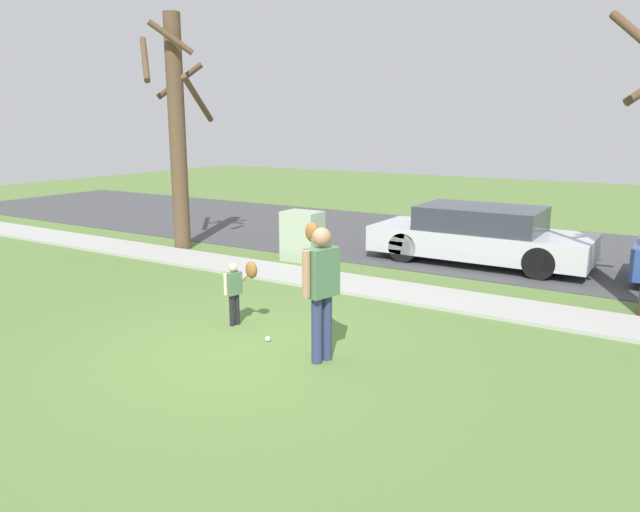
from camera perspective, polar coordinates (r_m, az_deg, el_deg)
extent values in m
plane|color=#567538|center=(11.06, 4.69, -3.23)|extent=(48.00, 48.00, 0.00)
cube|color=#A3A39E|center=(11.14, 4.92, -2.96)|extent=(36.00, 1.20, 0.06)
cube|color=#424244|center=(15.65, 13.28, 1.19)|extent=(36.00, 6.80, 0.02)
cylinder|color=navy|center=(7.64, -0.31, -7.05)|extent=(0.14, 0.14, 0.87)
cylinder|color=navy|center=(7.75, 0.63, -6.76)|extent=(0.14, 0.14, 0.87)
cube|color=#4C7251|center=(7.48, 0.17, -1.53)|extent=(0.34, 0.46, 0.62)
sphere|color=#A87A5B|center=(7.38, 0.17, 1.82)|extent=(0.24, 0.24, 0.24)
cylinder|color=#A87A5B|center=(7.30, -1.31, -1.72)|extent=(0.10, 0.10, 0.58)
cylinder|color=#A87A5B|center=(7.79, 0.25, 0.71)|extent=(0.54, 0.24, 0.42)
ellipsoid|color=brown|center=(7.90, -0.76, 2.29)|extent=(0.25, 0.19, 0.26)
cylinder|color=black|center=(9.20, -7.87, -5.00)|extent=(0.08, 0.08, 0.48)
cylinder|color=black|center=(9.15, -8.35, -5.12)|extent=(0.08, 0.08, 0.48)
cube|color=#4C7251|center=(9.06, -8.19, -2.58)|extent=(0.19, 0.26, 0.34)
sphere|color=beige|center=(9.00, -8.24, -1.06)|extent=(0.13, 0.13, 0.13)
cylinder|color=beige|center=(9.00, -6.94, -1.84)|extent=(0.30, 0.13, 0.23)
ellipsoid|color=brown|center=(8.88, -6.52, -1.31)|extent=(0.25, 0.19, 0.26)
cylinder|color=beige|center=(8.98, -8.94, -2.67)|extent=(0.06, 0.06, 0.32)
sphere|color=white|center=(8.52, -4.98, -7.84)|extent=(0.07, 0.07, 0.07)
cube|color=#9EB293|center=(13.30, -1.68, 1.91)|extent=(0.83, 0.60, 1.10)
cylinder|color=brown|center=(14.72, -13.36, 11.10)|extent=(0.39, 0.39, 5.43)
cylinder|color=brown|center=(14.47, -11.51, 14.39)|extent=(0.54, 1.37, 1.03)
cylinder|color=brown|center=(15.19, -13.16, 15.86)|extent=(1.06, 0.69, 0.86)
cylinder|color=brown|center=(14.75, -16.26, 17.49)|extent=(1.26, 1.12, 1.14)
cylinder|color=brown|center=(14.45, -13.96, 19.47)|extent=(0.84, 0.73, 0.74)
cube|color=silver|center=(13.45, 14.89, 1.29)|extent=(4.60, 1.80, 0.55)
cube|color=#2D333D|center=(13.36, 15.01, 3.49)|extent=(2.53, 1.66, 0.50)
cylinder|color=black|center=(13.23, 7.93, 0.83)|extent=(0.64, 0.22, 0.64)
cylinder|color=black|center=(14.67, 10.46, 1.89)|extent=(0.64, 0.22, 0.64)
cylinder|color=black|center=(12.39, 20.06, -0.62)|extent=(0.64, 0.22, 0.64)
cylinder|color=black|center=(13.91, 21.44, 0.64)|extent=(0.64, 0.22, 0.64)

